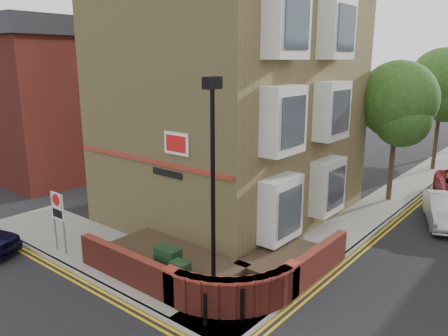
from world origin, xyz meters
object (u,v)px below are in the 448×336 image
lamppost (213,197)px  silver_car_near (445,210)px  utility_cabinet_large (168,266)px  zone_sign (58,211)px

lamppost → silver_car_near: size_ratio=1.61×
utility_cabinet_large → zone_sign: (-4.70, -0.80, 0.92)m
zone_sign → lamppost: bearing=6.1°
lamppost → silver_car_near: (3.31, 11.19, -2.70)m
utility_cabinet_large → zone_sign: zone_sign is taller
lamppost → zone_sign: bearing=-173.9°
utility_cabinet_large → zone_sign: size_ratio=0.55×
zone_sign → silver_car_near: 15.51m
utility_cabinet_large → silver_car_near: bearing=64.8°
lamppost → silver_car_near: lamppost is taller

